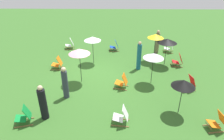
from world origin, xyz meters
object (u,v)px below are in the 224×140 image
Objects in this scene: deckchair_8 at (189,84)px; person_0 at (43,103)px; deckchair_0 at (115,46)px; deckchair_1 at (169,48)px; deckchair_6 at (178,61)px; person_1 at (65,83)px; deckchair_4 at (122,82)px; umbrella_5 at (79,51)px; deckchair_3 at (24,116)px; deckchair_5 at (218,122)px; deckchair_2 at (70,44)px; deckchair_9 at (58,63)px; person_2 at (139,56)px; umbrella_3 at (154,56)px; umbrella_1 at (92,39)px; umbrella_0 at (184,83)px; umbrella_4 at (156,36)px; person_3 at (157,42)px; umbrella_2 at (167,41)px; deckchair_7 at (122,116)px.

person_0 reaches higher than deckchair_8.
deckchair_1 is at bearing 79.11° from deckchair_0.
deckchair_6 is 7.51m from person_1.
deckchair_4 is 2.81m from umbrella_5.
deckchair_3 is 1.03× the size of deckchair_5.
deckchair_0 and deckchair_2 have the same top height.
person_1 reaches higher than deckchair_9.
umbrella_5 is at bearing -129.29° from deckchair_5.
deckchair_1 is 0.45× the size of person_2.
deckchair_0 is at bearing 9.93° from person_2.
deckchair_5 is 0.46× the size of umbrella_3.
deckchair_5 and deckchair_8 have the same top height.
person_0 is at bearing -59.13° from umbrella_3.
deckchair_2 is 1.01× the size of deckchair_8.
deckchair_5 is 7.24m from umbrella_5.
deckchair_3 is at bearing -49.69° from deckchair_6.
deckchair_8 is 0.46× the size of umbrella_1.
deckchair_3 is 0.47× the size of umbrella_1.
deckchair_6 is at bearing 165.71° from umbrella_0.
umbrella_4 reaches higher than deckchair_9.
umbrella_1 reaches higher than person_3.
umbrella_0 is at bearing 57.98° from deckchair_9.
person_1 is (3.10, 1.21, 0.44)m from deckchair_9.
umbrella_2 is at bearing 149.14° from deckchair_4.
person_1 is (-2.12, -6.59, 0.44)m from deckchair_5.
deckchair_5 is 5.77m from deckchair_6.
umbrella_1 is 0.92× the size of umbrella_5.
deckchair_2 is 0.45× the size of umbrella_4.
deckchair_6 is at bearing 60.94° from umbrella_4.
deckchair_6 is 0.45× the size of person_2.
deckchair_1 is 11.12m from deckchair_3.
person_0 is 0.95× the size of person_3.
deckchair_5 is 6.89m from umbrella_4.
deckchair_8 is (5.16, -0.14, 0.00)m from deckchair_1.
person_1 reaches higher than person_0.
person_3 reaches higher than deckchair_5.
deckchair_2 is 1.03× the size of deckchair_9.
person_3 is (0.76, 6.63, 0.47)m from deckchair_2.
deckchair_1 is 0.42× the size of umbrella_5.
person_1 is (-1.91, 1.34, 0.44)m from deckchair_3.
deckchair_0 is at bearing -161.43° from deckchair_5.
deckchair_6 is (-2.72, 3.72, 0.00)m from deckchair_4.
deckchair_1 is 7.63m from deckchair_2.
deckchair_0 is at bearing 146.85° from umbrella_1.
deckchair_2 is 6.67m from person_1.
person_0 is at bearing 119.68° from person_2.
umbrella_2 reaches higher than deckchair_5.
deckchair_7 is 6.50m from umbrella_2.
deckchair_0 is 8.36m from person_0.
deckchair_2 is at bearing -84.35° from deckchair_1.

